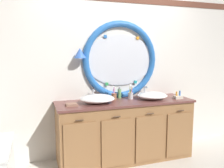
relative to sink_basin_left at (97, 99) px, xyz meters
The scene contains 12 objects.
ground_plane 1.02m from the sink_basin_left, 32.55° to the right, with size 14.00×14.00×0.00m, color silver.
back_wall_assembly 0.64m from the sink_basin_left, 44.10° to the left, with size 6.40×0.26×2.60m.
vanity_counter 0.65m from the sink_basin_left, ahead, with size 1.96×0.63×0.86m.
sink_basin_left is the anchor object (origin of this frame).
sink_basin_right 0.84m from the sink_basin_left, ahead, with size 0.44×0.44×0.11m.
faucet_set_left 0.24m from the sink_basin_left, 90.00° to the left, with size 0.23×0.12×0.16m.
faucet_set_right 0.87m from the sink_basin_left, 15.97° to the left, with size 0.21×0.13×0.16m.
toothbrush_holder_left 0.32m from the sink_basin_left, 25.28° to the left, with size 0.08×0.08×0.21m.
toothbrush_holder_right 0.55m from the sink_basin_left, 12.40° to the left, with size 0.08×0.08×0.22m.
soap_dispenser 0.47m from the sink_basin_left, 29.42° to the left, with size 0.05×0.06×0.17m.
folded_hand_towel 0.36m from the sink_basin_left, behind, with size 0.15×0.12×0.03m.
toiletry_basket 1.22m from the sink_basin_left, ahead, with size 0.12×0.09×0.12m.
Camera 1 is at (-1.18, -2.79, 1.56)m, focal length 37.70 mm.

